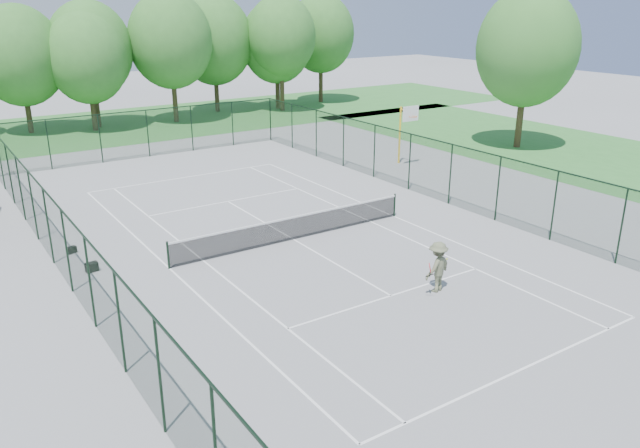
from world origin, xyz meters
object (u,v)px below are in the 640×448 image
(tennis_net, at_px, (294,227))
(sports_bag_a, at_px, (92,267))
(tennis_player, at_px, (437,267))
(basketball_goal, at_px, (406,123))

(tennis_net, distance_m, sports_bag_a, 8.11)
(tennis_net, height_order, tennis_player, tennis_player)
(tennis_net, bearing_deg, tennis_player, -77.31)
(basketball_goal, bearing_deg, sports_bag_a, -163.90)
(sports_bag_a, relative_size, tennis_player, 0.24)
(tennis_net, xyz_separation_m, tennis_player, (1.56, -6.95, 0.33))
(basketball_goal, distance_m, sports_bag_a, 21.27)
(basketball_goal, height_order, sports_bag_a, basketball_goal)
(sports_bag_a, bearing_deg, tennis_player, -48.46)
(basketball_goal, bearing_deg, tennis_net, -149.65)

